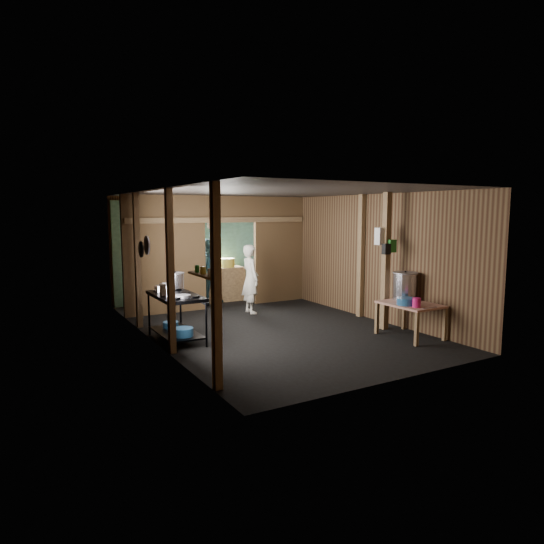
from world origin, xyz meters
TOP-DOWN VIEW (x-y plane):
  - floor at (0.00, 0.00)m, footprint 4.50×7.00m
  - ceiling at (0.00, 0.00)m, footprint 4.50×7.00m
  - wall_back at (0.00, 3.50)m, footprint 4.50×0.00m
  - wall_front at (0.00, -3.50)m, footprint 4.50×0.00m
  - wall_left at (-2.25, 0.00)m, footprint 0.00×7.00m
  - wall_right at (2.25, 0.00)m, footprint 0.00×7.00m
  - partition_left at (-1.32, 2.20)m, footprint 1.85×0.10m
  - partition_right at (1.57, 2.20)m, footprint 1.35×0.10m
  - partition_header at (0.25, 2.20)m, footprint 1.30×0.10m
  - turquoise_panel at (0.00, 3.44)m, footprint 4.40×0.06m
  - back_counter at (0.30, 2.95)m, footprint 1.20×0.50m
  - wall_clock at (0.25, 3.40)m, footprint 0.20×0.03m
  - post_left_a at (-2.18, -2.60)m, footprint 0.10×0.12m
  - post_left_b at (-2.18, -0.80)m, footprint 0.10×0.12m
  - post_left_c at (-2.18, 1.20)m, footprint 0.10×0.12m
  - post_right at (2.18, -0.20)m, footprint 0.10×0.12m
  - post_free at (1.85, -1.30)m, footprint 0.12×0.12m
  - cross_beam at (0.00, 2.15)m, footprint 4.40×0.12m
  - pan_lid_big at (-2.21, 0.40)m, footprint 0.03×0.34m
  - pan_lid_small at (-2.21, 0.80)m, footprint 0.03×0.30m
  - wall_shelf at (-2.15, -2.10)m, footprint 0.14×0.80m
  - jar_white at (-2.15, -2.35)m, footprint 0.07×0.07m
  - jar_yellow at (-2.15, -2.10)m, footprint 0.08×0.08m
  - jar_green at (-2.15, -1.88)m, footprint 0.06×0.06m
  - bag_white at (1.80, -1.22)m, footprint 0.22×0.15m
  - bag_green at (1.92, -1.36)m, footprint 0.16×0.12m
  - bag_black at (1.78, -1.38)m, footprint 0.14×0.10m
  - gas_range at (-1.88, -0.13)m, footprint 0.72×1.39m
  - prep_table at (1.83, -1.98)m, footprint 0.76×1.04m
  - stove_pot_large at (-1.71, 0.38)m, footprint 0.37×0.37m
  - stove_pot_med at (-2.05, -0.19)m, footprint 0.33×0.33m
  - stove_saucepan at (-2.05, 0.26)m, footprint 0.23×0.23m
  - frying_pan at (-1.88, -0.49)m, footprint 0.36×0.53m
  - blue_tub_front at (-1.88, -0.47)m, footprint 0.34×0.34m
  - blue_tub_back at (-1.88, 0.20)m, footprint 0.28×0.28m
  - stock_pot at (2.02, -1.65)m, footprint 0.53×0.53m
  - wash_basin at (1.66, -2.05)m, footprint 0.42×0.42m
  - pink_bucket at (1.65, -2.29)m, footprint 0.17×0.17m
  - knife at (1.79, -2.45)m, footprint 0.30×0.06m
  - yellow_tub at (0.49, 2.95)m, footprint 0.40×0.40m
  - red_cup at (0.00, 2.95)m, footprint 0.11×0.11m
  - cook at (0.30, 1.28)m, footprint 0.40×0.58m
  - worker_back at (-0.06, 2.83)m, footprint 0.88×0.76m

SIDE VIEW (x-z plane):
  - floor at x=0.00m, z-range 0.00..0.00m
  - blue_tub_back at x=-1.88m, z-range 0.16..0.27m
  - blue_tub_front at x=-1.88m, z-range 0.16..0.30m
  - prep_table at x=1.83m, z-range 0.00..0.62m
  - gas_range at x=-1.88m, z-range 0.00..0.82m
  - back_counter at x=0.30m, z-range 0.00..0.85m
  - knife at x=1.79m, z-range 0.62..0.63m
  - wash_basin at x=1.66m, z-range 0.62..0.74m
  - pink_bucket at x=1.65m, z-range 0.62..0.78m
  - cook at x=0.30m, z-range 0.00..1.52m
  - worker_back at x=-0.06m, z-range 0.00..1.58m
  - frying_pan at x=-1.88m, z-range 0.81..0.88m
  - stock_pot at x=2.02m, z-range 0.60..1.13m
  - stove_saucepan at x=-2.05m, z-range 0.82..0.93m
  - red_cup at x=0.00m, z-range 0.85..0.97m
  - stove_pot_med at x=-2.05m, z-range 0.80..1.03m
  - yellow_tub at x=0.49m, z-range 0.85..1.07m
  - stove_pot_large at x=-1.71m, z-range 0.80..1.13m
  - turquoise_panel at x=0.00m, z-range 0.00..2.50m
  - wall_back at x=0.00m, z-range 0.00..2.60m
  - wall_front at x=0.00m, z-range 0.00..2.60m
  - wall_left at x=-2.25m, z-range 0.00..2.60m
  - wall_right at x=2.25m, z-range 0.00..2.60m
  - partition_left at x=-1.32m, z-range 0.00..2.60m
  - partition_right at x=1.57m, z-range 0.00..2.60m
  - post_left_a at x=-2.18m, z-range 0.00..2.60m
  - post_left_b at x=-2.18m, z-range 0.00..2.60m
  - post_left_c at x=-2.18m, z-range 0.00..2.60m
  - post_right at x=2.18m, z-range 0.00..2.60m
  - post_free at x=1.85m, z-range 0.00..2.60m
  - wall_shelf at x=-2.15m, z-range 1.39..1.41m
  - jar_white at x=-2.15m, z-range 1.42..1.52m
  - jar_yellow at x=-2.15m, z-range 1.42..1.52m
  - jar_green at x=-2.15m, z-range 1.42..1.52m
  - pan_lid_small at x=-2.21m, z-range 1.40..1.70m
  - bag_black at x=1.78m, z-range 1.45..1.65m
  - bag_green at x=1.92m, z-range 1.48..1.72m
  - pan_lid_big at x=-2.21m, z-range 1.48..1.82m
  - bag_white at x=1.80m, z-range 1.62..1.94m
  - wall_clock at x=0.25m, z-range 1.80..2.00m
  - cross_beam at x=0.00m, z-range 1.99..2.11m
  - partition_header at x=0.25m, z-range 2.00..2.60m
  - ceiling at x=0.00m, z-range 2.60..2.60m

